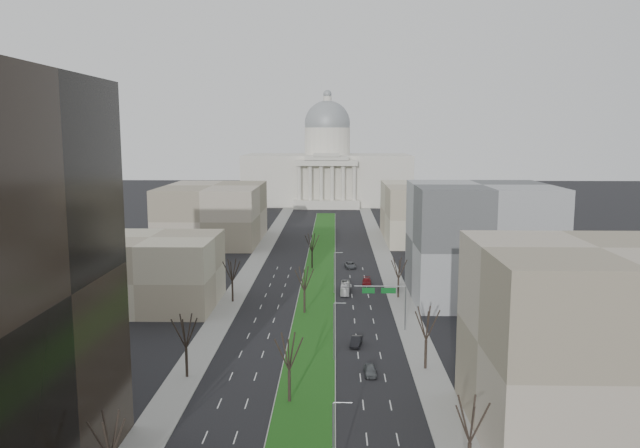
# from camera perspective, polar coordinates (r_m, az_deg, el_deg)

# --- Properties ---
(ground) EXTENTS (600.00, 600.00, 0.00)m
(ground) POSITION_cam_1_polar(r_m,az_deg,el_deg) (159.95, -0.01, -4.12)
(ground) COLOR black
(ground) RESTS_ON ground
(median) EXTENTS (8.00, 222.03, 0.20)m
(median) POSITION_cam_1_polar(r_m,az_deg,el_deg) (158.94, -0.02, -4.16)
(median) COLOR #999993
(median) RESTS_ON ground
(sidewalk_left) EXTENTS (5.00, 330.00, 0.15)m
(sidewalk_left) POSITION_cam_1_polar(r_m,az_deg,el_deg) (137.24, -7.63, -6.27)
(sidewalk_left) COLOR gray
(sidewalk_left) RESTS_ON ground
(sidewalk_right) EXTENTS (5.00, 330.00, 0.15)m
(sidewalk_right) POSITION_cam_1_polar(r_m,az_deg,el_deg) (136.27, 7.15, -6.36)
(sidewalk_right) COLOR gray
(sidewalk_right) RESTS_ON ground
(capitol) EXTENTS (80.00, 46.00, 55.00)m
(capitol) POSITION_cam_1_polar(r_m,az_deg,el_deg) (306.29, 0.67, 4.93)
(capitol) COLOR beige
(capitol) RESTS_ON ground
(building_beige_left) EXTENTS (26.00, 22.00, 14.00)m
(building_beige_left) POSITION_cam_1_polar(r_m,az_deg,el_deg) (129.55, -15.19, -4.22)
(building_beige_left) COLOR tan
(building_beige_left) RESTS_ON ground
(building_tan_right) EXTENTS (26.00, 24.00, 22.00)m
(building_tan_right) POSITION_cam_1_polar(r_m,az_deg,el_deg) (77.77, 23.75, -9.98)
(building_tan_right) COLOR gray
(building_tan_right) RESTS_ON ground
(building_grey_right) EXTENTS (28.00, 26.00, 24.00)m
(building_grey_right) POSITION_cam_1_polar(r_m,az_deg,el_deg) (133.56, 14.44, -1.63)
(building_grey_right) COLOR #57595C
(building_grey_right) RESTS_ON ground
(building_far_left) EXTENTS (30.00, 40.00, 18.00)m
(building_far_left) POSITION_cam_1_polar(r_m,az_deg,el_deg) (201.55, -9.73, 0.95)
(building_far_left) COLOR gray
(building_far_left) RESTS_ON ground
(building_far_right) EXTENTS (30.00, 40.00, 18.00)m
(building_far_right) POSITION_cam_1_polar(r_m,az_deg,el_deg) (205.14, 10.12, 1.06)
(building_far_right) COLOR tan
(building_far_right) RESTS_ON ground
(tree_left_near) EXTENTS (5.10, 5.10, 9.18)m
(tree_left_near) POSITION_cam_1_polar(r_m,az_deg,el_deg) (64.41, -18.71, -17.78)
(tree_left_near) COLOR black
(tree_left_near) RESTS_ON ground
(tree_left_mid) EXTENTS (5.40, 5.40, 9.72)m
(tree_left_mid) POSITION_cam_1_polar(r_m,az_deg,el_deg) (90.97, -12.19, -9.45)
(tree_left_mid) COLOR black
(tree_left_mid) RESTS_ON ground
(tree_left_far) EXTENTS (5.28, 5.28, 9.50)m
(tree_left_far) POSITION_cam_1_polar(r_m,az_deg,el_deg) (128.90, -8.04, -4.14)
(tree_left_far) COLOR black
(tree_left_far) RESTS_ON ground
(tree_right_near) EXTENTS (5.16, 5.16, 9.29)m
(tree_right_near) POSITION_cam_1_polar(r_m,az_deg,el_deg) (65.83, 13.61, -16.90)
(tree_right_near) COLOR black
(tree_right_near) RESTS_ON ground
(tree_right_mid) EXTENTS (5.52, 5.52, 9.94)m
(tree_right_mid) POSITION_cam_1_polar(r_m,az_deg,el_deg) (93.25, 9.71, -8.84)
(tree_right_mid) COLOR black
(tree_right_mid) RESTS_ON ground
(tree_right_far) EXTENTS (5.04, 5.04, 9.07)m
(tree_right_far) POSITION_cam_1_polar(r_m,az_deg,el_deg) (131.84, 7.21, -3.98)
(tree_right_far) COLOR black
(tree_right_far) RESTS_ON ground
(tree_median_a) EXTENTS (5.40, 5.40, 9.72)m
(tree_median_a) POSITION_cam_1_polar(r_m,az_deg,el_deg) (81.16, -2.84, -11.48)
(tree_median_a) COLOR black
(tree_median_a) RESTS_ON ground
(tree_median_b) EXTENTS (5.40, 5.40, 9.72)m
(tree_median_b) POSITION_cam_1_polar(r_m,az_deg,el_deg) (119.49, -1.44, -4.97)
(tree_median_b) COLOR black
(tree_median_b) RESTS_ON ground
(tree_median_c) EXTENTS (5.40, 5.40, 9.72)m
(tree_median_c) POSITION_cam_1_polar(r_m,az_deg,el_deg) (158.65, -0.73, -1.65)
(tree_median_c) COLOR black
(tree_median_c) RESTS_ON ground
(streetlamp_median_a) EXTENTS (1.90, 0.20, 9.16)m
(streetlamp_median_a) POSITION_cam_1_polar(r_m,az_deg,el_deg) (63.50, 1.28, -19.54)
(streetlamp_median_a) COLOR gray
(streetlamp_median_a) RESTS_ON ground
(streetlamp_median_b) EXTENTS (1.90, 0.20, 9.16)m
(streetlamp_median_b) POSITION_cam_1_polar(r_m,az_deg,el_deg) (95.85, 1.32, -9.71)
(streetlamp_median_b) COLOR gray
(streetlamp_median_b) RESTS_ON ground
(streetlamp_median_c) EXTENTS (1.90, 0.20, 9.16)m
(streetlamp_median_c) POSITION_cam_1_polar(r_m,az_deg,el_deg) (134.46, 1.34, -4.42)
(streetlamp_median_c) COLOR gray
(streetlamp_median_c) RESTS_ON ground
(mast_arm_signs) EXTENTS (9.12, 0.24, 8.09)m
(mast_arm_signs) POSITION_cam_1_polar(r_m,az_deg,el_deg) (110.32, 6.42, -6.63)
(mast_arm_signs) COLOR gray
(mast_arm_signs) RESTS_ON ground
(car_grey_near) EXTENTS (1.86, 4.24, 1.42)m
(car_grey_near) POSITION_cam_1_polar(r_m,az_deg,el_deg) (92.26, 4.61, -13.17)
(car_grey_near) COLOR #4F5457
(car_grey_near) RESTS_ON ground
(car_black) EXTENTS (2.29, 4.69, 1.48)m
(car_black) POSITION_cam_1_polar(r_m,az_deg,el_deg) (103.83, 3.33, -10.65)
(car_black) COLOR black
(car_black) RESTS_ON ground
(car_red) EXTENTS (2.27, 5.04, 1.43)m
(car_red) POSITION_cam_1_polar(r_m,az_deg,el_deg) (143.80, 4.30, -5.28)
(car_red) COLOR maroon
(car_red) RESTS_ON ground
(car_grey_far) EXTENTS (3.18, 5.57, 1.46)m
(car_grey_far) POSITION_cam_1_polar(r_m,az_deg,el_deg) (161.23, 2.78, -3.76)
(car_grey_far) COLOR #4D5055
(car_grey_far) RESTS_ON ground
(box_van) EXTENTS (2.17, 7.98, 2.20)m
(box_van) POSITION_cam_1_polar(r_m,az_deg,el_deg) (136.08, 2.32, -5.88)
(box_van) COLOR silver
(box_van) RESTS_ON ground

